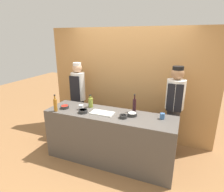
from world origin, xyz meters
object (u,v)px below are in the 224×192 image
at_px(bottle_oil, 91,102).
at_px(cup_blue, 162,116).
at_px(bottle_amber, 55,105).
at_px(sauce_bowl_white, 132,114).
at_px(sauce_bowl_brown, 123,116).
at_px(chef_left, 79,96).
at_px(bottle_wine, 134,105).
at_px(cutting_board, 102,113).
at_px(cup_steel, 81,107).
at_px(chef_right, 174,108).
at_px(sauce_bowl_orange, 83,111).
at_px(sauce_bowl_red, 65,107).

height_order(bottle_oil, cup_blue, bottle_oil).
xyz_separation_m(bottle_amber, bottle_oil, (0.48, 0.41, -0.03)).
xyz_separation_m(sauce_bowl_white, sauce_bowl_brown, (-0.11, -0.14, -0.00)).
height_order(sauce_bowl_brown, chef_left, chef_left).
bearing_deg(bottle_amber, bottle_wine, 20.78).
height_order(sauce_bowl_white, chef_left, chef_left).
height_order(cutting_board, cup_blue, cup_blue).
bearing_deg(cup_steel, chef_right, 23.40).
relative_size(bottle_wine, bottle_oil, 1.34).
bearing_deg(sauce_bowl_orange, cup_steel, 132.45).
relative_size(bottle_amber, bottle_oil, 1.27).
bearing_deg(cup_steel, sauce_bowl_orange, -47.55).
xyz_separation_m(sauce_bowl_red, bottle_oil, (0.42, 0.24, 0.06)).
relative_size(bottle_oil, cup_steel, 2.68).
height_order(sauce_bowl_brown, cup_steel, cup_steel).
bearing_deg(sauce_bowl_red, cup_blue, 6.49).
xyz_separation_m(sauce_bowl_orange, bottle_amber, (-0.49, -0.12, 0.09)).
xyz_separation_m(bottle_oil, chef_left, (-0.58, 0.51, -0.10)).
bearing_deg(sauce_bowl_orange, bottle_amber, -166.62).
distance_m(bottle_wine, chef_right, 0.78).
bearing_deg(sauce_bowl_white, chef_right, 44.40).
distance_m(sauce_bowl_orange, bottle_amber, 0.51).
distance_m(sauce_bowl_brown, cup_steel, 0.84).
height_order(sauce_bowl_orange, sauce_bowl_red, sauce_bowl_orange).
height_order(bottle_amber, bottle_oil, bottle_amber).
xyz_separation_m(sauce_bowl_red, cup_blue, (1.74, 0.20, 0.02)).
xyz_separation_m(sauce_bowl_white, bottle_amber, (-1.32, -0.31, 0.09)).
bearing_deg(cup_steel, cutting_board, -4.12).
xyz_separation_m(sauce_bowl_orange, cup_steel, (-0.11, 0.12, 0.01)).
height_order(sauce_bowl_orange, cup_steel, cup_steel).
xyz_separation_m(sauce_bowl_red, bottle_wine, (1.24, 0.32, 0.10)).
relative_size(sauce_bowl_white, sauce_bowl_brown, 1.27).
relative_size(sauce_bowl_orange, sauce_bowl_red, 1.03).
height_order(bottle_amber, bottle_wine, bottle_wine).
bearing_deg(cutting_board, bottle_wine, 30.41).
distance_m(sauce_bowl_orange, chef_right, 1.67).
bearing_deg(cup_steel, sauce_bowl_brown, -4.99).
distance_m(cup_steel, cup_blue, 1.44).
distance_m(cup_blue, chef_left, 1.98).
distance_m(bottle_amber, bottle_oil, 0.63).
bearing_deg(cutting_board, sauce_bowl_white, 11.09).
relative_size(sauce_bowl_orange, chef_right, 0.09).
distance_m(sauce_bowl_orange, cup_steel, 0.17).
xyz_separation_m(bottle_amber, chef_right, (1.95, 0.92, -0.11)).
bearing_deg(sauce_bowl_brown, cup_blue, 18.91).
bearing_deg(bottle_amber, bottle_oil, 40.43).
bearing_deg(chef_right, sauce_bowl_white, -135.60).
height_order(sauce_bowl_orange, chef_left, chef_left).
bearing_deg(bottle_oil, bottle_amber, -139.57).
distance_m(sauce_bowl_red, cup_blue, 1.75).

